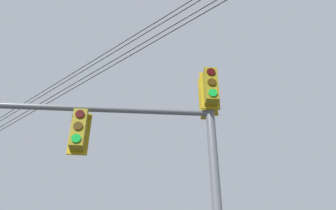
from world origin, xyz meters
TOP-DOWN VIEW (x-y plane):
  - signal_mast_assembly at (-1.05, -1.70)m, footprint 0.97×5.67m
  - overhead_wire_span at (-1.83, -1.60)m, footprint 18.28×16.90m

SIDE VIEW (x-z plane):
  - signal_mast_assembly at x=-1.05m, z-range 1.49..8.47m
  - overhead_wire_span at x=-1.83m, z-range 8.92..10.36m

